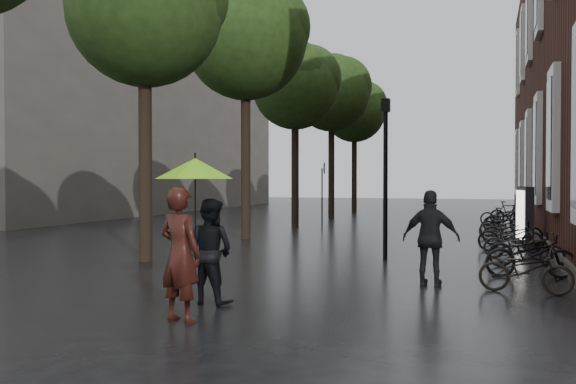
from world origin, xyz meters
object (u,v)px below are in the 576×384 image
at_px(ad_lightbox, 525,216).
at_px(lamp_post, 385,162).
at_px(person_black, 210,251).
at_px(pedestrian_walking, 431,238).
at_px(parked_bicycles, 510,228).
at_px(person_burgundy, 180,254).

bearing_deg(ad_lightbox, lamp_post, -138.53).
height_order(person_black, ad_lightbox, ad_lightbox).
bearing_deg(person_black, ad_lightbox, -106.24).
xyz_separation_m(person_black, ad_lightbox, (5.30, 10.62, 0.05)).
bearing_deg(ad_lightbox, person_black, -125.57).
xyz_separation_m(pedestrian_walking, lamp_post, (-1.44, 3.63, 1.54)).
xyz_separation_m(parked_bicycles, ad_lightbox, (0.37, -0.95, 0.45)).
distance_m(pedestrian_walking, lamp_post, 4.20).
xyz_separation_m(person_black, lamp_post, (1.80, 6.37, 1.59)).
xyz_separation_m(person_burgundy, pedestrian_walking, (3.10, 4.02, -0.05)).
relative_size(person_black, lamp_post, 0.42).
relative_size(parked_bicycles, lamp_post, 4.62).
bearing_deg(pedestrian_walking, lamp_post, -63.95).
distance_m(person_black, pedestrian_walking, 4.25).
bearing_deg(lamp_post, person_burgundy, -102.22).
distance_m(pedestrian_walking, parked_bicycles, 9.00).
distance_m(parked_bicycles, ad_lightbox, 1.11).
height_order(person_burgundy, lamp_post, lamp_post).
xyz_separation_m(person_black, pedestrian_walking, (3.24, 2.74, 0.05)).
distance_m(parked_bicycles, lamp_post, 6.38).
bearing_deg(person_burgundy, lamp_post, -86.79).
xyz_separation_m(person_burgundy, person_black, (-0.15, 1.27, -0.10)).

